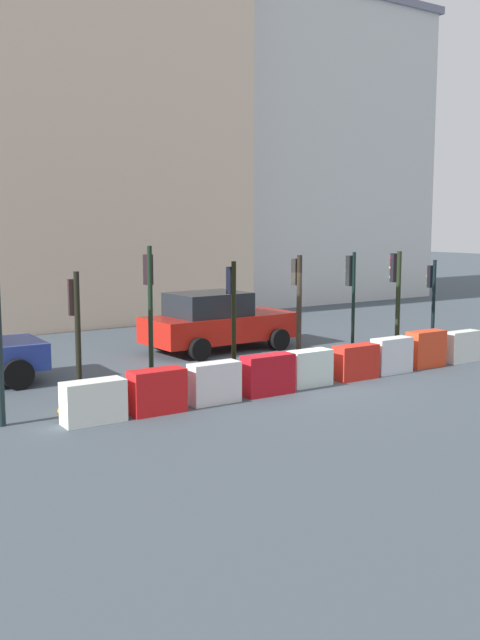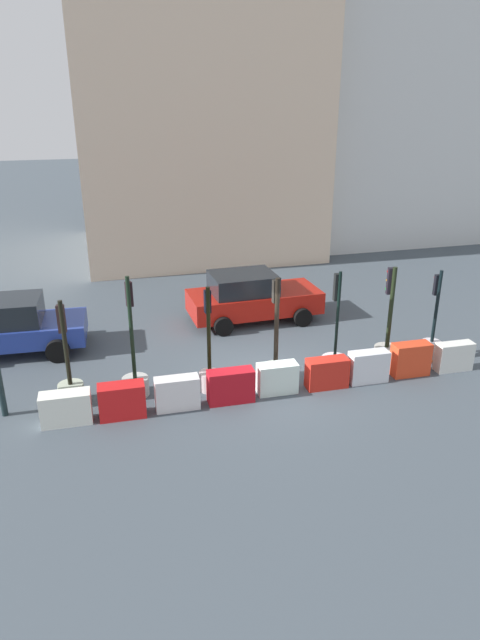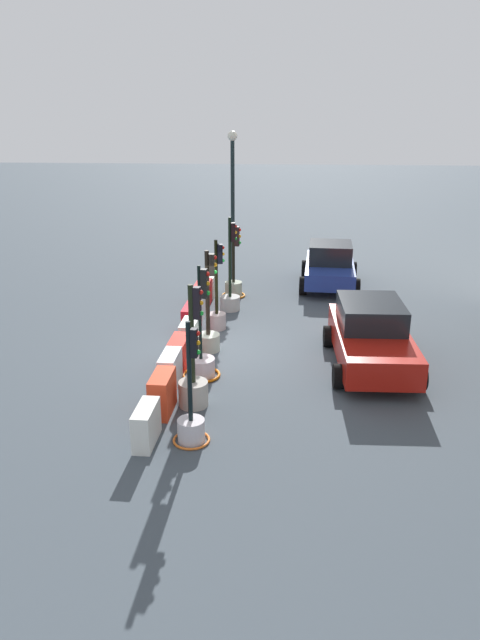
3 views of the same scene
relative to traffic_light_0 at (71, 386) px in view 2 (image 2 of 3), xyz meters
The scene contains 21 objects.
ground_plane 5.11m from the traffic_light_0, ahead, with size 120.00×120.00×0.00m, color #414A53.
traffic_light_0 is the anchor object (origin of this frame).
traffic_light_1 1.57m from the traffic_light_0, ahead, with size 0.67×0.67×3.16m.
traffic_light_2 3.46m from the traffic_light_0, ahead, with size 0.56×0.56×2.81m.
traffic_light_3 5.23m from the traffic_light_0, ahead, with size 0.65×0.65×2.90m.
traffic_light_4 6.94m from the traffic_light_0, ahead, with size 0.99×0.99×2.92m.
traffic_light_5 8.53m from the traffic_light_0, ahead, with size 0.68×0.68×2.90m.
traffic_light_6 10.09m from the traffic_light_0, ahead, with size 0.78×0.78×2.63m.
construction_barrier_0 0.93m from the traffic_light_0, 96.52° to the right, with size 1.16×0.50×0.78m.
construction_barrier_1 1.52m from the traffic_light_0, 39.77° to the right, with size 1.10×0.50×0.85m.
construction_barrier_2 2.67m from the traffic_light_0, 20.94° to the right, with size 1.08×0.43×0.83m.
construction_barrier_3 3.95m from the traffic_light_0, 14.23° to the right, with size 1.16×0.46×0.86m.
construction_barrier_4 5.15m from the traffic_light_0, ahead, with size 1.04×0.47×0.81m.
construction_barrier_5 6.49m from the traffic_light_0, ahead, with size 1.10×0.47×0.81m.
construction_barrier_6 7.66m from the traffic_light_0, ahead, with size 1.06×0.43×0.87m.
construction_barrier_7 8.94m from the traffic_light_0, ahead, with size 1.05×0.47×0.92m.
construction_barrier_8 10.26m from the traffic_light_0, ahead, with size 1.05×0.40×0.81m.
car_blue_estate 3.92m from the traffic_light_0, 114.18° to the left, with size 4.16×2.38×1.67m.
car_red_compact 7.18m from the traffic_light_0, 35.28° to the left, with size 4.42×2.33×1.67m.
building_main_facade 17.23m from the traffic_light_0, 67.74° to the left, with size 11.02×9.84×14.68m.
building_corner_block 23.24m from the traffic_light_0, 40.84° to the left, with size 12.31×7.38×13.64m.
Camera 2 is at (-4.28, -12.75, 7.11)m, focal length 31.38 mm.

